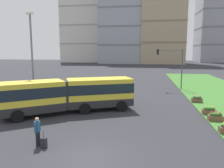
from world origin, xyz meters
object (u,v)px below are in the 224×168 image
object	(u,v)px
pedestrian_crossing	(37,129)
apartment_tower_west	(85,19)
apartment_tower_centre	(163,13)
rolling_suitcase	(44,142)
traffic_light_far_right	(173,62)
flower_planter_3	(209,111)
car_silver_hatch	(86,83)
apartment_tower_eastcentre	(220,12)
articulated_bus	(70,95)
streetlight_left	(32,56)
flower_planter_4	(197,99)
flower_planter_2	(215,116)
apartment_tower_westcentre	(124,19)

from	to	relation	value
pedestrian_crossing	apartment_tower_west	size ratio (longest dim) A/B	0.04
pedestrian_crossing	apartment_tower_centre	world-z (taller)	apartment_tower_centre
rolling_suitcase	traffic_light_far_right	distance (m)	23.57
pedestrian_crossing	flower_planter_3	size ratio (longest dim) A/B	1.58
pedestrian_crossing	rolling_suitcase	world-z (taller)	pedestrian_crossing
car_silver_hatch	apartment_tower_eastcentre	distance (m)	107.34
pedestrian_crossing	flower_planter_3	bearing A→B (deg)	34.61
rolling_suitcase	articulated_bus	bearing A→B (deg)	97.78
streetlight_left	apartment_tower_west	xyz separation A→B (m)	(-21.50, 95.53, 17.64)
traffic_light_far_right	apartment_tower_west	xyz separation A→B (m)	(-36.72, 83.67, 18.71)
car_silver_hatch	apartment_tower_centre	size ratio (longest dim) A/B	0.10
flower_planter_4	apartment_tower_west	distance (m)	102.05
flower_planter_2	apartment_tower_centre	distance (m)	89.38
flower_planter_3	apartment_tower_centre	size ratio (longest dim) A/B	0.02
pedestrian_crossing	streetlight_left	xyz separation A→B (m)	(-5.12, 9.12, 4.11)
car_silver_hatch	apartment_tower_eastcentre	xyz separation A→B (m)	(46.48, 93.44, 25.08)
pedestrian_crossing	rolling_suitcase	size ratio (longest dim) A/B	1.79
pedestrian_crossing	traffic_light_far_right	bearing A→B (deg)	64.29
car_silver_hatch	rolling_suitcase	xyz separation A→B (m)	(3.11, -20.20, -0.44)
traffic_light_far_right	apartment_tower_westcentre	bearing A→B (deg)	101.42
apartment_tower_eastcentre	rolling_suitcase	bearing A→B (deg)	-110.89
flower_planter_3	car_silver_hatch	bearing A→B (deg)	140.50
apartment_tower_west	apartment_tower_westcentre	world-z (taller)	apartment_tower_west
flower_planter_4	apartment_tower_west	bearing A→B (deg)	112.67
rolling_suitcase	flower_planter_2	xyz separation A→B (m)	(11.31, 6.53, 0.11)
rolling_suitcase	streetlight_left	world-z (taller)	streetlight_left
apartment_tower_west	apartment_tower_centre	distance (m)	41.75
flower_planter_2	streetlight_left	xyz separation A→B (m)	(-16.88, 2.80, 4.69)
flower_planter_3	apartment_tower_west	bearing A→B (deg)	111.68
streetlight_left	articulated_bus	bearing A→B (deg)	-23.07
flower_planter_3	apartment_tower_west	world-z (taller)	apartment_tower_west
apartment_tower_westcentre	apartment_tower_centre	size ratio (longest dim) A/B	0.90
pedestrian_crossing	flower_planter_4	xyz separation A→B (m)	(11.76, 12.77, -0.58)
pedestrian_crossing	streetlight_left	distance (m)	11.24
apartment_tower_centre	apartment_tower_eastcentre	bearing A→B (deg)	34.06
flower_planter_3	apartment_tower_westcentre	bearing A→B (deg)	100.80
flower_planter_3	apartment_tower_eastcentre	bearing A→B (deg)	73.07
apartment_tower_eastcentre	traffic_light_far_right	bearing A→B (deg)	-110.04
car_silver_hatch	streetlight_left	distance (m)	11.97
apartment_tower_centre	rolling_suitcase	bearing A→B (deg)	-97.94
articulated_bus	pedestrian_crossing	world-z (taller)	articulated_bus
rolling_suitcase	flower_planter_3	bearing A→B (deg)	36.32
apartment_tower_centre	apartment_tower_eastcentre	xyz separation A→B (m)	(30.38, 20.54, 3.27)
traffic_light_far_right	apartment_tower_centre	size ratio (longest dim) A/B	0.13
flower_planter_2	flower_planter_3	world-z (taller)	same
flower_planter_4	rolling_suitcase	bearing A→B (deg)	-131.09
articulated_bus	streetlight_left	world-z (taller)	streetlight_left
rolling_suitcase	apartment_tower_west	xyz separation A→B (m)	(-27.07, 104.85, 22.44)
pedestrian_crossing	apartment_tower_centre	xyz separation A→B (m)	(13.44, 92.91, 21.56)
articulated_bus	pedestrian_crossing	xyz separation A→B (m)	(0.56, -7.18, -0.65)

